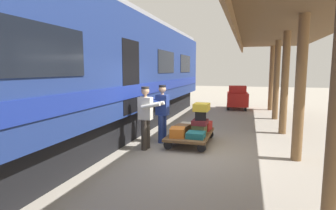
{
  "coord_description": "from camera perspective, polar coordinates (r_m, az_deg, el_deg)",
  "views": [
    {
      "loc": [
        -1.19,
        6.93,
        2.14
      ],
      "look_at": [
        0.99,
        -0.46,
        1.15
      ],
      "focal_mm": 29.19,
      "sensor_mm": 36.0,
      "label": 1
    }
  ],
  "objects": [
    {
      "name": "train_car",
      "position": [
        8.31,
        -17.19,
        6.45
      ],
      "size": [
        3.02,
        18.96,
        4.0
      ],
      "color": "navy",
      "rests_on": "ground_plane"
    },
    {
      "name": "suitcase_orange_carryall",
      "position": [
        7.58,
        1.98,
        -5.7
      ],
      "size": [
        0.46,
        0.54,
        0.25
      ],
      "primitive_type": "cube",
      "rotation": [
        0.0,
        0.0,
        0.14
      ],
      "color": "#CC6B23",
      "rests_on": "luggage_cart"
    },
    {
      "name": "suitcase_brown_leather",
      "position": [
        8.09,
        2.94,
        -4.97
      ],
      "size": [
        0.47,
        0.59,
        0.22
      ],
      "primitive_type": "cube",
      "rotation": [
        0.0,
        0.0,
        -0.15
      ],
      "color": "brown",
      "rests_on": "luggage_cart"
    },
    {
      "name": "ground_plane",
      "position": [
        7.35,
        6.51,
        -9.66
      ],
      "size": [
        60.0,
        60.0,
        0.0
      ],
      "primitive_type": "plane",
      "color": "gray"
    },
    {
      "name": "suitcase_red_plastic",
      "position": [
        8.51,
        7.18,
        -4.27
      ],
      "size": [
        0.57,
        0.54,
        0.26
      ],
      "primitive_type": "cube",
      "rotation": [
        0.0,
        0.0,
        -0.13
      ],
      "color": "#AD231E",
      "rests_on": "luggage_cart"
    },
    {
      "name": "porter_in_overalls",
      "position": [
        8.06,
        -1.31,
        -1.35
      ],
      "size": [
        0.71,
        0.5,
        1.7
      ],
      "color": "navy",
      "rests_on": "ground_plane"
    },
    {
      "name": "luggage_cart",
      "position": [
        8.07,
        4.72,
        -6.14
      ],
      "size": [
        1.16,
        1.97,
        0.31
      ],
      "color": "brown",
      "rests_on": "ground_plane"
    },
    {
      "name": "suitcase_cream_canvas",
      "position": [
        8.61,
        3.78,
        -4.38
      ],
      "size": [
        0.37,
        0.51,
        0.17
      ],
      "primitive_type": "cube",
      "rotation": [
        0.0,
        0.0,
        -0.01
      ],
      "color": "beige",
      "rests_on": "luggage_cart"
    },
    {
      "name": "suitcase_yellow_case",
      "position": [
        7.87,
        7.02,
        -0.43
      ],
      "size": [
        0.43,
        0.54,
        0.22
      ],
      "primitive_type": "cube",
      "rotation": [
        0.0,
        0.0,
        -0.02
      ],
      "color": "gold",
      "rests_on": "suitcase_black_hardshell"
    },
    {
      "name": "baggage_tug",
      "position": [
        15.42,
        14.29,
        1.47
      ],
      "size": [
        1.22,
        1.77,
        1.3
      ],
      "color": "#B21E19",
      "rests_on": "ground_plane"
    },
    {
      "name": "suitcase_maroon_trunk",
      "position": [
        7.92,
        6.71,
        -3.58
      ],
      "size": [
        0.43,
        0.53,
        0.14
      ],
      "primitive_type": "cube",
      "rotation": [
        0.0,
        0.0,
        -0.02
      ],
      "color": "maroon",
      "rests_on": "suitcase_olive_duffel"
    },
    {
      "name": "platform_canopy",
      "position": [
        7.1,
        26.09,
        15.58
      ],
      "size": [
        3.2,
        18.01,
        3.56
      ],
      "color": "brown",
      "rests_on": "ground_plane"
    },
    {
      "name": "suitcase_black_hardshell",
      "position": [
        7.91,
        6.78,
        -2.12
      ],
      "size": [
        0.38,
        0.46,
        0.26
      ],
      "primitive_type": "cube",
      "rotation": [
        0.0,
        0.0,
        0.19
      ],
      "color": "black",
      "rests_on": "suitcase_maroon_trunk"
    },
    {
      "name": "suitcase_olive_duffel",
      "position": [
        7.99,
        6.55,
        -4.98
      ],
      "size": [
        0.38,
        0.52,
        0.27
      ],
      "primitive_type": "cube",
      "rotation": [
        0.0,
        0.0,
        -0.03
      ],
      "color": "brown",
      "rests_on": "luggage_cart"
    },
    {
      "name": "suitcase_teal_softside",
      "position": [
        7.48,
        5.82,
        -6.24
      ],
      "size": [
        0.48,
        0.48,
        0.16
      ],
      "primitive_type": "cube",
      "rotation": [
        0.0,
        0.0,
        -0.02
      ],
      "color": "#1E666B",
      "rests_on": "luggage_cart"
    },
    {
      "name": "porter_by_door",
      "position": [
        7.36,
        -4.58,
        -2.21
      ],
      "size": [
        0.68,
        0.44,
        1.7
      ],
      "color": "#332D28",
      "rests_on": "ground_plane"
    }
  ]
}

